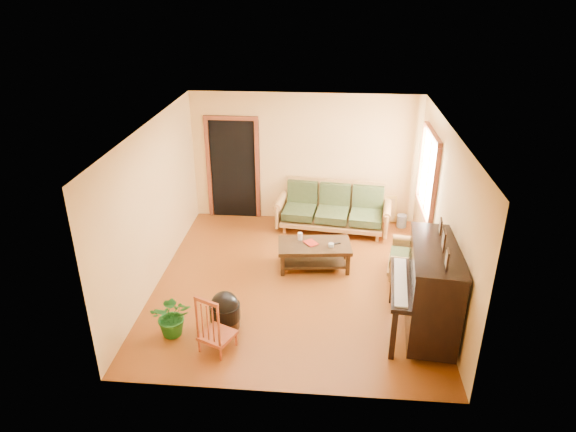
# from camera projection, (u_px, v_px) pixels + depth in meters

# --- Properties ---
(floor) EXTENTS (5.00, 5.00, 0.00)m
(floor) POSITION_uv_depth(u_px,v_px,m) (295.00, 281.00, 8.49)
(floor) COLOR #602C0C
(floor) RESTS_ON ground
(doorway) EXTENTS (1.08, 0.16, 2.05)m
(doorway) POSITION_uv_depth(u_px,v_px,m) (233.00, 170.00, 10.40)
(doorway) COLOR black
(doorway) RESTS_ON floor
(window) EXTENTS (0.12, 1.36, 1.46)m
(window) POSITION_uv_depth(u_px,v_px,m) (428.00, 173.00, 8.85)
(window) COLOR white
(window) RESTS_ON right_wall
(sofa) EXTENTS (2.27, 1.16, 0.93)m
(sofa) POSITION_uv_depth(u_px,v_px,m) (333.00, 208.00, 10.03)
(sofa) COLOR #A7753D
(sofa) RESTS_ON floor
(coffee_table) EXTENTS (1.30, 0.80, 0.45)m
(coffee_table) POSITION_uv_depth(u_px,v_px,m) (314.00, 255.00, 8.83)
(coffee_table) COLOR black
(coffee_table) RESTS_ON floor
(armchair) EXTENTS (0.89, 0.92, 0.81)m
(armchair) POSITION_uv_depth(u_px,v_px,m) (410.00, 254.00, 8.50)
(armchair) COLOR #A7753D
(armchair) RESTS_ON floor
(piano) EXTENTS (1.04, 1.61, 1.35)m
(piano) POSITION_uv_depth(u_px,v_px,m) (432.00, 292.00, 7.00)
(piano) COLOR black
(piano) RESTS_ON floor
(footstool) EXTENTS (0.48, 0.48, 0.42)m
(footstool) POSITION_uv_depth(u_px,v_px,m) (225.00, 314.00, 7.32)
(footstool) COLOR black
(footstool) RESTS_ON floor
(red_chair) EXTENTS (0.56, 0.58, 0.88)m
(red_chair) POSITION_uv_depth(u_px,v_px,m) (216.00, 322.00, 6.78)
(red_chair) COLOR maroon
(red_chair) RESTS_ON floor
(leaning_frame) EXTENTS (0.45, 0.16, 0.58)m
(leaning_frame) POSITION_uv_depth(u_px,v_px,m) (386.00, 209.00, 10.42)
(leaning_frame) COLOR gold
(leaning_frame) RESTS_ON floor
(ceramic_crock) EXTENTS (0.25, 0.25, 0.25)m
(ceramic_crock) POSITION_uv_depth(u_px,v_px,m) (402.00, 221.00, 10.30)
(ceramic_crock) COLOR #315695
(ceramic_crock) RESTS_ON floor
(potted_plant) EXTENTS (0.62, 0.56, 0.62)m
(potted_plant) POSITION_uv_depth(u_px,v_px,m) (173.00, 316.00, 7.12)
(potted_plant) COLOR #1A5B1B
(potted_plant) RESTS_ON floor
(book) EXTENTS (0.29, 0.30, 0.02)m
(book) POSITION_uv_depth(u_px,v_px,m) (306.00, 244.00, 8.70)
(book) COLOR #A02215
(book) RESTS_ON coffee_table
(candle) EXTENTS (0.10, 0.10, 0.13)m
(candle) POSITION_uv_depth(u_px,v_px,m) (300.00, 236.00, 8.85)
(candle) COLOR silver
(candle) RESTS_ON coffee_table
(glass_jar) EXTENTS (0.09, 0.09, 0.06)m
(glass_jar) POSITION_uv_depth(u_px,v_px,m) (331.00, 245.00, 8.64)
(glass_jar) COLOR silver
(glass_jar) RESTS_ON coffee_table
(remote) EXTENTS (0.14, 0.09, 0.01)m
(remote) POSITION_uv_depth(u_px,v_px,m) (337.00, 243.00, 8.74)
(remote) COLOR black
(remote) RESTS_ON coffee_table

